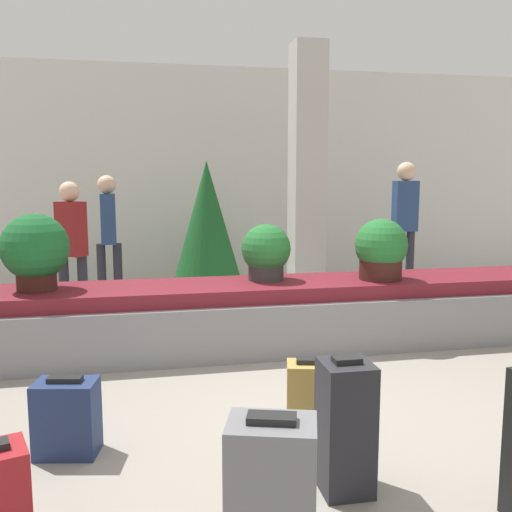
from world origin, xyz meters
The scene contains 15 objects.
ground_plane centered at (0.00, 0.00, 0.00)m, with size 18.00×18.00×0.00m, color gray.
back_wall centered at (0.00, 5.06, 1.60)m, with size 18.00×0.06×3.20m.
carousel centered at (0.00, 1.77, 0.30)m, with size 6.63×0.96×0.63m.
pillar centered at (0.96, 3.34, 1.60)m, with size 0.39×0.39×3.20m.
suitcase_0 centered at (-0.06, -0.79, 0.35)m, with size 0.26×0.27×0.72m.
suitcase_2 centered at (-0.08, -0.16, 0.24)m, with size 0.30×0.26×0.51m.
suitcase_3 centered at (-1.51, -0.09, 0.22)m, with size 0.39×0.30×0.47m.
suitcase_5 centered at (-0.57, -1.31, 0.33)m, with size 0.42×0.36×0.68m.
potted_plant_0 centered at (0.12, 1.87, 0.90)m, with size 0.47×0.47×0.54m.
potted_plant_1 centered at (1.21, 1.67, 0.92)m, with size 0.51×0.51×0.59m.
potted_plant_2 centered at (-1.96, 1.79, 0.98)m, with size 0.59×0.59×0.67m.
traveler_0 centered at (-1.44, 3.91, 0.97)m, with size 0.31×0.33×1.63m.
traveler_1 centered at (2.52, 3.83, 1.10)m, with size 0.32×0.25×1.81m.
traveler_2 centered at (-1.80, 3.10, 0.92)m, with size 0.36×0.35×1.56m.
decorated_tree centered at (-0.22, 3.77, 1.00)m, with size 0.93×0.93×1.82m.
Camera 1 is at (-1.07, -3.41, 1.62)m, focal length 40.00 mm.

